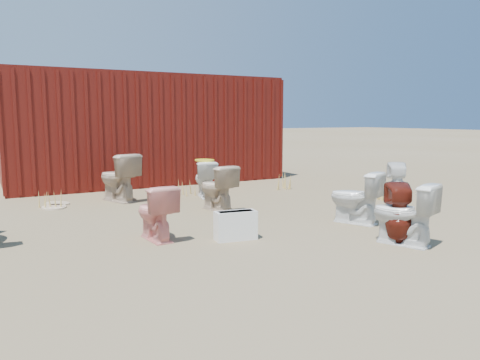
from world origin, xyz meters
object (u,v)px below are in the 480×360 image
toilet_front_c (355,197)px  shipping_container (144,129)px  loose_tank (236,225)px  toilet_back_beige_right (217,188)px  toilet_front_pink (155,212)px  toilet_front_maroon (399,214)px  toilet_back_yellowlid (205,179)px  toilet_back_e (397,185)px  toilet_front_e (404,214)px  toilet_back_beige_left (118,177)px

toilet_front_c → shipping_container: bearing=-101.9°
loose_tank → toilet_back_beige_right: bearing=79.1°
toilet_front_pink → toilet_front_maroon: bearing=143.3°
toilet_front_c → toilet_back_yellowlid: bearing=-96.5°
toilet_front_pink → toilet_front_maroon: 2.87m
toilet_back_yellowlid → loose_tank: (-0.96, -2.99, -0.16)m
toilet_back_e → loose_tank: 3.37m
toilet_front_maroon → toilet_back_e: toilet_back_e is taller
toilet_front_c → loose_tank: bearing=-24.0°
shipping_container → toilet_front_pink: shipping_container is taller
toilet_front_pink → toilet_front_e: toilet_front_e is taller
toilet_front_pink → toilet_back_e: bearing=177.1°
shipping_container → toilet_front_e: 6.98m
toilet_front_c → toilet_back_beige_right: bearing=-77.7°
shipping_container → toilet_back_beige_left: shipping_container is taller
toilet_front_pink → toilet_front_c: size_ratio=0.92×
toilet_back_e → toilet_back_yellowlid: bearing=-7.1°
toilet_front_pink → toilet_back_e: toilet_back_e is taller
shipping_container → toilet_front_c: shipping_container is taller
toilet_front_pink → toilet_back_beige_left: (0.28, 2.85, 0.09)m
toilet_back_beige_right → toilet_front_maroon: bearing=100.6°
toilet_front_c → loose_tank: toilet_front_c is taller
shipping_container → toilet_back_beige_left: bearing=-117.3°
shipping_container → toilet_front_e: size_ratio=8.24×
toilet_back_beige_left → toilet_front_c: bearing=107.3°
loose_tank → toilet_back_yellowlid: bearing=80.4°
toilet_back_beige_left → toilet_front_pink: bearing=65.3°
toilet_front_pink → toilet_front_c: toilet_front_c is taller
toilet_front_pink → toilet_back_beige_left: size_ratio=0.80×
shipping_container → toilet_back_beige_right: bearing=-91.2°
toilet_back_beige_left → shipping_container: bearing=-136.3°
shipping_container → toilet_back_beige_right: shipping_container is taller
toilet_front_maroon → toilet_front_pink: bearing=1.2°
toilet_back_beige_right → toilet_back_yellowlid: bearing=-114.4°
toilet_front_e → toilet_front_c: bearing=-124.7°
toilet_back_e → toilet_front_pink: bearing=40.1°
toilet_front_maroon → toilet_back_beige_left: (-2.14, 4.38, 0.07)m
toilet_front_pink → toilet_front_maroon: toilet_front_maroon is taller
toilet_back_beige_left → toilet_back_e: 4.76m
toilet_back_beige_left → toilet_back_e: bearing=125.6°
toilet_front_c → toilet_back_beige_right: size_ratio=1.01×
toilet_front_maroon → toilet_back_yellowlid: 4.11m
toilet_back_beige_right → loose_tank: bearing=62.5°
toilet_front_e → toilet_back_beige_right: (-0.99, 2.87, -0.00)m
shipping_container → toilet_back_beige_left: (-1.25, -2.43, -0.78)m
toilet_back_e → toilet_back_beige_left: bearing=3.4°
toilet_back_beige_left → toilet_back_yellowlid: (1.52, -0.32, -0.09)m
toilet_front_c → toilet_back_beige_left: 4.13m
shipping_container → toilet_back_beige_right: size_ratio=8.29×
shipping_container → toilet_back_e: 5.87m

